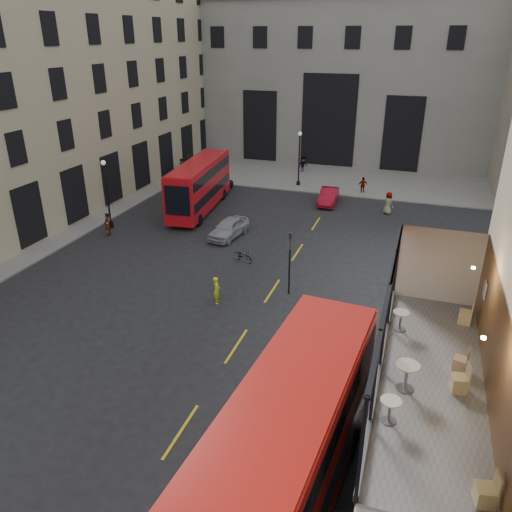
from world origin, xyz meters
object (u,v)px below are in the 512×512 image
(traffic_light_near, at_px, (290,256))
(cafe_chair_b, at_px, (460,383))
(bus_far, at_px, (199,184))
(car_c, at_px, (220,185))
(cafe_table_near, at_px, (390,407))
(cafe_chair_a, at_px, (486,494))
(street_lamp_a, at_px, (108,198))
(car_a, at_px, (229,228))
(cafe_chair_c, at_px, (461,363))
(pedestrian_e, at_px, (107,225))
(cafe_table_far, at_px, (401,318))
(cyclist, at_px, (217,290))
(pedestrian_b, at_px, (303,165))
(bus_near, at_px, (278,469))
(cafe_chair_d, at_px, (466,316))
(car_b, at_px, (328,196))
(pedestrian_a, at_px, (183,168))
(bicycle, at_px, (243,256))
(traffic_light_far, at_px, (189,169))
(street_lamp_b, at_px, (299,162))
(pedestrian_c, at_px, (363,185))
(pedestrian_d, at_px, (388,203))
(cafe_table_mid, at_px, (407,373))

(traffic_light_near, relative_size, cafe_chair_b, 4.26)
(bus_far, bearing_deg, car_c, 95.21)
(cafe_table_near, bearing_deg, cafe_chair_a, -40.83)
(street_lamp_a, bearing_deg, bus_far, 51.50)
(cafe_chair_a, bearing_deg, car_a, 123.19)
(cafe_table_near, relative_size, cafe_chair_c, 0.86)
(car_c, bearing_deg, cafe_chair_a, 112.51)
(pedestrian_e, bearing_deg, cafe_table_far, 48.58)
(street_lamp_a, relative_size, cafe_chair_b, 5.98)
(cafe_chair_b, bearing_deg, cyclist, 139.80)
(traffic_light_near, bearing_deg, car_a, 132.51)
(traffic_light_near, distance_m, car_c, 21.27)
(street_lamp_a, xyz_separation_m, cafe_chair_b, (24.24, -18.30, 2.48))
(cafe_chair_a, bearing_deg, pedestrian_b, 108.45)
(bus_near, height_order, cafe_chair_d, cafe_chair_d)
(car_a, height_order, pedestrian_b, pedestrian_b)
(car_b, height_order, car_c, car_b)
(cafe_chair_a, bearing_deg, pedestrian_a, 124.79)
(bus_far, relative_size, bicycle, 6.86)
(bus_far, distance_m, pedestrian_a, 11.18)
(street_lamp_a, relative_size, bus_near, 0.42)
(traffic_light_far, distance_m, pedestrian_a, 6.44)
(pedestrian_e, bearing_deg, cafe_chair_d, 53.16)
(pedestrian_e, distance_m, cafe_chair_b, 29.13)
(bus_near, height_order, car_b, bus_near)
(pedestrian_a, bearing_deg, cafe_chair_a, -78.66)
(traffic_light_near, relative_size, pedestrian_b, 2.15)
(traffic_light_near, height_order, pedestrian_e, traffic_light_near)
(car_b, xyz_separation_m, car_c, (-10.56, 0.32, -0.02))
(traffic_light_far, relative_size, car_a, 0.92)
(street_lamp_b, relative_size, cafe_table_far, 7.66)
(bicycle, distance_m, cyclist, 5.73)
(car_c, xyz_separation_m, cafe_table_near, (18.10, -31.93, 4.39))
(street_lamp_b, height_order, pedestrian_c, street_lamp_b)
(car_b, height_order, pedestrian_d, pedestrian_d)
(pedestrian_e, relative_size, cafe_chair_a, 2.08)
(traffic_light_near, height_order, cafe_chair_a, cafe_chair_a)
(pedestrian_c, bearing_deg, cafe_table_mid, 77.74)
(street_lamp_a, height_order, bicycle, street_lamp_a)
(car_a, bearing_deg, pedestrian_e, -154.68)
(pedestrian_a, relative_size, cafe_chair_a, 2.30)
(traffic_light_far, height_order, cafe_table_mid, cafe_table_mid)
(car_b, xyz_separation_m, cafe_table_near, (7.54, -31.60, 4.37))
(pedestrian_a, bearing_deg, traffic_light_far, -81.23)
(car_b, distance_m, cafe_table_far, 28.31)
(cafe_table_far, bearing_deg, traffic_light_near, 123.91)
(cafe_chair_d, bearing_deg, pedestrian_e, 151.62)
(traffic_light_far, bearing_deg, pedestrian_e, -96.08)
(cyclist, distance_m, cafe_table_far, 13.02)
(traffic_light_far, relative_size, cafe_chair_b, 4.26)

